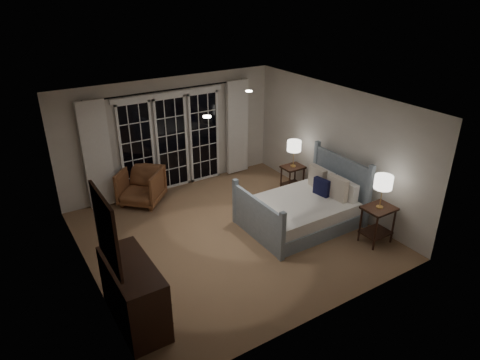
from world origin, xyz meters
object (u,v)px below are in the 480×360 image
nightstand_left (378,219)px  lamp_left (383,182)px  dresser (134,293)px  bed (303,209)px  nightstand_right (292,175)px  armchair (141,186)px  lamp_right (294,146)px

nightstand_left → lamp_left: 0.72m
lamp_left → dresser: (-4.36, 0.40, -0.73)m
bed → lamp_left: 1.65m
nightstand_right → armchair: 3.30m
nightstand_right → armchair: bearing=157.2°
lamp_left → dresser: lamp_left is taller
nightstand_left → nightstand_right: size_ratio=1.16×
lamp_left → armchair: lamp_left is taller
armchair → lamp_left: bearing=-6.8°
lamp_right → armchair: 3.37m
nightstand_left → dresser: dresser is taller
bed → nightstand_left: (0.71, -1.20, 0.16)m
armchair → dresser: bearing=-68.0°
lamp_left → armchair: 4.85m
nightstand_right → dresser: bearing=-155.2°
bed → armchair: bed is taller
nightstand_left → armchair: armchair is taller
nightstand_left → lamp_left: size_ratio=1.16×
bed → nightstand_left: bearing=-59.6°
lamp_right → lamp_left: bearing=-90.0°
nightstand_right → nightstand_left: bearing=-90.0°
bed → nightstand_right: bed is taller
lamp_left → dresser: bearing=174.8°
nightstand_left → dresser: size_ratio=0.54×
nightstand_left → armchair: size_ratio=0.84×
nightstand_right → lamp_left: bearing=-90.0°
nightstand_left → nightstand_right: bearing=90.0°
nightstand_right → lamp_right: 0.68m
nightstand_left → dresser: 4.37m
nightstand_left → armchair: bearing=129.5°
armchair → lamp_right: bearing=20.9°
nightstand_left → lamp_right: (-0.00, 2.42, 0.61)m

